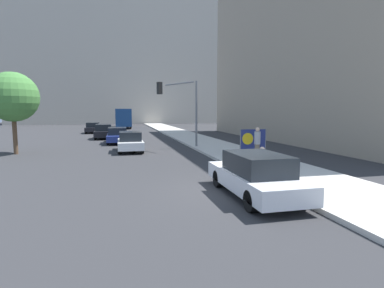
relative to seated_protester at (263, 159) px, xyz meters
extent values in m
plane|color=#303033|center=(-2.12, -2.05, -0.77)|extent=(160.00, 160.00, 0.00)
cube|color=beige|center=(1.34, 12.95, -0.69)|extent=(4.01, 90.00, 0.16)
cube|color=#BCB2A3|center=(-4.12, 64.37, 14.33)|extent=(52.00, 12.00, 30.21)
cube|color=gray|center=(13.06, 14.86, 8.71)|extent=(10.00, 32.00, 18.97)
cylinder|color=#474C56|center=(-0.16, -0.13, -0.41)|extent=(0.03, 0.03, 0.40)
cylinder|color=#474C56|center=(0.21, -0.13, -0.41)|extent=(0.03, 0.03, 0.40)
cylinder|color=#474C56|center=(-0.16, 0.24, -0.41)|extent=(0.03, 0.03, 0.40)
cylinder|color=#474C56|center=(0.21, 0.24, -0.41)|extent=(0.03, 0.03, 0.40)
cube|color=navy|center=(0.02, 0.05, -0.20)|extent=(0.40, 0.40, 0.02)
cube|color=navy|center=(0.02, 0.24, 0.00)|extent=(0.40, 0.02, 0.38)
cylinder|color=#756651|center=(0.02, -0.11, -0.10)|extent=(0.18, 0.42, 0.18)
cylinder|color=#756651|center=(0.02, -0.32, -0.41)|extent=(0.16, 0.16, 0.40)
cube|color=black|center=(0.02, -0.38, -0.56)|extent=(0.20, 0.28, 0.10)
cylinder|color=black|center=(0.02, 0.08, 0.07)|extent=(0.34, 0.34, 0.52)
sphere|color=beige|center=(0.02, 0.08, 0.44)|extent=(0.22, 0.22, 0.22)
cylinder|color=black|center=(-0.31, 0.00, 0.15)|extent=(0.45, 0.09, 0.09)
cube|color=#EAE5C6|center=(-0.51, 0.00, 0.20)|extent=(0.38, 0.02, 0.35)
cube|color=navy|center=(-0.51, -0.01, 0.20)|extent=(0.29, 0.01, 0.08)
cylinder|color=#756651|center=(1.34, 3.32, -0.16)|extent=(0.28, 0.28, 0.90)
cylinder|color=#9E9EA3|center=(1.34, 3.32, 0.64)|extent=(0.34, 0.34, 0.71)
sphere|color=beige|center=(1.34, 3.32, 1.11)|extent=(0.24, 0.24, 0.24)
cylinder|color=slate|center=(0.75, 4.31, 0.22)|extent=(0.06, 0.06, 1.67)
cylinder|color=slate|center=(2.36, 4.31, 0.22)|extent=(0.06, 0.06, 1.67)
cube|color=navy|center=(1.56, 4.31, 0.27)|extent=(1.61, 0.02, 1.57)
cylinder|color=yellow|center=(1.20, 4.29, 0.51)|extent=(0.69, 0.01, 0.69)
cylinder|color=slate|center=(-0.26, 10.78, 1.93)|extent=(0.16, 0.16, 5.07)
cylinder|color=slate|center=(-1.79, 10.04, 4.16)|extent=(1.59, 3.11, 0.11)
cube|color=black|center=(-3.32, 9.30, 3.74)|extent=(0.40, 0.40, 0.84)
sphere|color=green|center=(-3.32, 9.30, 3.46)|extent=(0.18, 0.18, 0.18)
cube|color=silver|center=(-1.70, -2.77, -0.22)|extent=(1.82, 4.79, 0.56)
cube|color=black|center=(-1.70, -2.96, 0.39)|extent=(1.56, 2.49, 0.66)
cylinder|color=black|center=(-2.50, -1.29, -0.45)|extent=(0.22, 0.64, 0.64)
cylinder|color=black|center=(-0.90, -1.29, -0.45)|extent=(0.22, 0.64, 0.64)
cylinder|color=black|center=(-2.50, -4.26, -0.45)|extent=(0.22, 0.64, 0.64)
cylinder|color=black|center=(-0.90, -4.26, -0.45)|extent=(0.22, 0.64, 0.64)
cube|color=white|center=(-5.41, 9.98, -0.23)|extent=(1.74, 4.14, 0.54)
cube|color=black|center=(-5.41, 9.82, 0.35)|extent=(1.49, 2.15, 0.64)
cylinder|color=black|center=(-6.16, 11.27, -0.45)|extent=(0.22, 0.64, 0.64)
cylinder|color=black|center=(-4.65, 11.27, -0.45)|extent=(0.22, 0.64, 0.64)
cylinder|color=black|center=(-6.16, 8.70, -0.45)|extent=(0.22, 0.64, 0.64)
cylinder|color=black|center=(-4.65, 8.70, -0.45)|extent=(0.22, 0.64, 0.64)
cube|color=navy|center=(-6.33, 16.12, -0.23)|extent=(1.83, 4.78, 0.54)
cube|color=black|center=(-6.33, 15.93, 0.35)|extent=(1.58, 2.48, 0.64)
cylinder|color=black|center=(-7.14, 17.60, -0.45)|extent=(0.22, 0.64, 0.64)
cylinder|color=black|center=(-5.53, 17.60, -0.45)|extent=(0.22, 0.64, 0.64)
cylinder|color=black|center=(-7.14, 14.64, -0.45)|extent=(0.22, 0.64, 0.64)
cylinder|color=black|center=(-5.53, 14.64, -0.45)|extent=(0.22, 0.64, 0.64)
cube|color=black|center=(-7.79, 21.14, -0.21)|extent=(1.79, 4.18, 0.59)
cube|color=black|center=(-7.79, 20.97, 0.43)|extent=(1.54, 2.17, 0.68)
cylinder|color=black|center=(-8.58, 22.43, -0.45)|extent=(0.22, 0.64, 0.64)
cylinder|color=black|center=(-7.00, 22.43, -0.45)|extent=(0.22, 0.64, 0.64)
cylinder|color=black|center=(-8.58, 19.85, -0.45)|extent=(0.22, 0.64, 0.64)
cylinder|color=black|center=(-7.00, 19.85, -0.45)|extent=(0.22, 0.64, 0.64)
cube|color=black|center=(-9.64, 30.48, -0.24)|extent=(1.78, 4.54, 0.52)
cube|color=black|center=(-9.64, 30.30, 0.33)|extent=(1.53, 2.36, 0.62)
cylinder|color=black|center=(-10.42, 31.88, -0.45)|extent=(0.22, 0.64, 0.64)
cylinder|color=black|center=(-8.86, 31.88, -0.45)|extent=(0.22, 0.64, 0.64)
cylinder|color=black|center=(-10.42, 29.07, -0.45)|extent=(0.22, 0.64, 0.64)
cylinder|color=black|center=(-8.86, 29.07, -0.45)|extent=(0.22, 0.64, 0.64)
cube|color=navy|center=(-5.48, 43.02, 1.11)|extent=(2.57, 11.43, 2.89)
cube|color=black|center=(-5.48, 43.02, 1.29)|extent=(2.59, 10.86, 0.93)
cylinder|color=black|center=(-6.62, 46.56, -0.25)|extent=(0.30, 1.04, 1.04)
cylinder|color=black|center=(-4.35, 46.56, -0.25)|extent=(0.30, 1.04, 1.04)
cylinder|color=black|center=(-6.62, 39.47, -0.25)|extent=(0.30, 1.04, 1.04)
cylinder|color=black|center=(-4.35, 39.47, -0.25)|extent=(0.30, 1.04, 1.04)
cube|color=silver|center=(-5.17, 9.82, -0.29)|extent=(0.24, 0.96, 0.32)
cylinder|color=black|center=(-5.17, 9.77, 0.02)|extent=(0.28, 0.28, 0.50)
sphere|color=black|center=(-5.17, 9.77, 0.28)|extent=(0.24, 0.24, 0.24)
cylinder|color=black|center=(-5.17, 10.62, -0.47)|extent=(0.10, 0.60, 0.60)
cylinder|color=black|center=(-5.17, 9.03, -0.47)|extent=(0.10, 0.60, 0.60)
cylinder|color=brown|center=(-13.00, 10.37, 0.57)|extent=(0.28, 0.28, 2.69)
sphere|color=#47843D|center=(-13.00, 10.37, 3.07)|extent=(3.31, 3.31, 3.31)
camera|label=1|loc=(-6.10, -11.98, 2.10)|focal=28.00mm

